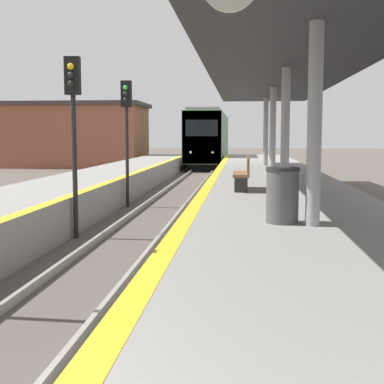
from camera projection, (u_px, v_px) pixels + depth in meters
name	position (u px, v px, depth m)	size (l,w,h in m)	color
train	(209.00, 138.00, 43.71)	(2.68, 16.70, 4.40)	black
signal_mid	(73.00, 112.00, 12.83)	(0.36, 0.31, 4.38)	black
signal_far	(127.00, 119.00, 18.47)	(0.36, 0.31, 4.38)	black
station_canopy	(286.00, 66.00, 14.58)	(4.45, 29.86, 3.57)	#99999E
trash_bin	(282.00, 195.00, 9.26)	(0.59, 0.59, 0.97)	#4C4C51
bench	(244.00, 172.00, 14.85)	(0.44, 1.74, 0.92)	brown
station_building	(74.00, 135.00, 42.67)	(11.50, 6.72, 5.04)	brown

